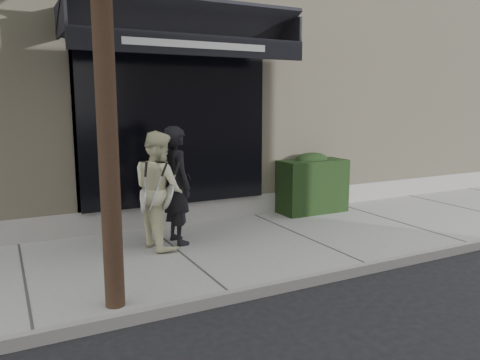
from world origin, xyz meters
TOP-DOWN VIEW (x-y plane):
  - ground at (0.00, 0.00)m, footprint 80.00×80.00m
  - sidewalk at (0.00, 0.00)m, footprint 20.00×3.00m
  - curb at (0.00, -1.55)m, footprint 20.00×0.10m
  - building_facade at (-0.01, 4.96)m, footprint 14.30×8.04m
  - hedge at (1.10, 1.25)m, footprint 1.30×0.70m
  - pedestrian_front at (-1.87, 0.49)m, footprint 0.81×0.86m
  - pedestrian_back at (-2.16, 0.42)m, footprint 0.79×0.92m

SIDE VIEW (x-z plane):
  - ground at x=0.00m, z-range 0.00..0.00m
  - sidewalk at x=0.00m, z-range 0.00..0.12m
  - curb at x=0.00m, z-range 0.00..0.14m
  - hedge at x=1.10m, z-range 0.09..1.23m
  - pedestrian_back at x=-2.16m, z-range 0.12..1.81m
  - pedestrian_front at x=-1.87m, z-range 0.12..1.86m
  - building_facade at x=-0.01m, z-range -0.08..5.56m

